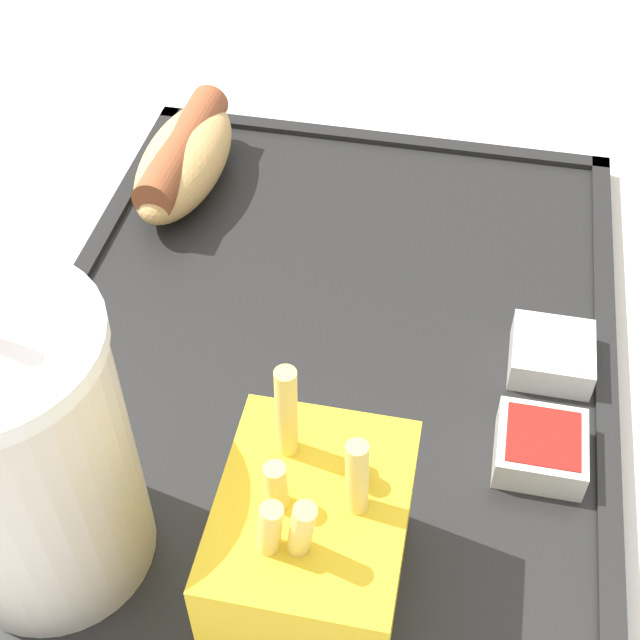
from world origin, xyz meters
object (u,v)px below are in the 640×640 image
at_px(soda_cup, 23,456).
at_px(hot_dog_far, 184,158).
at_px(fries_carton, 312,547).
at_px(sauce_cup_ketchup, 540,447).
at_px(sauce_cup_mayo, 552,354).

distance_m(soda_cup, hot_dog_far, 0.28).
bearing_deg(fries_carton, sauce_cup_ketchup, -46.09).
distance_m(soda_cup, fries_carton, 0.13).
relative_size(soda_cup, sauce_cup_ketchup, 4.09).
height_order(soda_cup, sauce_cup_mayo, soda_cup).
xyz_separation_m(fries_carton, sauce_cup_mayo, (0.16, -0.10, -0.03)).
distance_m(soda_cup, sauce_cup_mayo, 0.28).
relative_size(hot_dog_far, fries_carton, 1.04).
xyz_separation_m(soda_cup, sauce_cup_ketchup, (0.10, -0.22, -0.06)).
distance_m(hot_dog_far, fries_carton, 0.31).
distance_m(hot_dog_far, sauce_cup_ketchup, 0.30).
bearing_deg(hot_dog_far, sauce_cup_mayo, -115.18).
bearing_deg(sauce_cup_mayo, soda_cup, 125.56).
xyz_separation_m(hot_dog_far, fries_carton, (-0.28, -0.14, 0.02)).
relative_size(soda_cup, fries_carton, 1.47).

